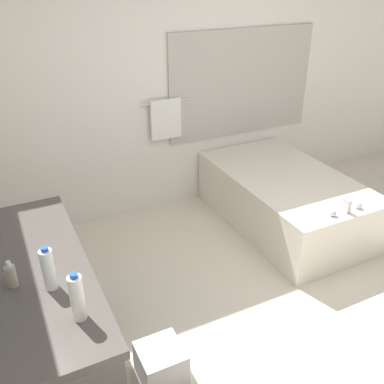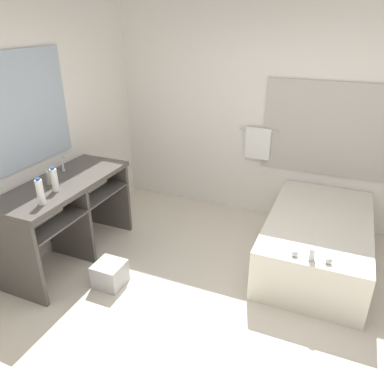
# 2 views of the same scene
# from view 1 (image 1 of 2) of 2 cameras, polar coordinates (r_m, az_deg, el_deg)

# --- Properties ---
(ground_plane) EXTENTS (16.00, 16.00, 0.00)m
(ground_plane) POSITION_cam_1_polar(r_m,az_deg,el_deg) (3.42, 16.99, -16.70)
(ground_plane) COLOR beige
(ground_plane) RESTS_ON ground
(wall_back_with_blinds) EXTENTS (7.40, 0.13, 2.70)m
(wall_back_with_blinds) POSITION_cam_1_polar(r_m,az_deg,el_deg) (4.43, -0.10, 15.03)
(wall_back_with_blinds) COLOR white
(wall_back_with_blinds) RESTS_ON ground_plane
(vanity_counter) EXTENTS (0.64, 1.51, 0.92)m
(vanity_counter) POSITION_cam_1_polar(r_m,az_deg,el_deg) (2.63, -20.28, -13.74)
(vanity_counter) COLOR #4C4742
(vanity_counter) RESTS_ON ground_plane
(bathtub) EXTENTS (1.02, 1.77, 0.66)m
(bathtub) POSITION_cam_1_polar(r_m,az_deg,el_deg) (4.36, 12.20, -0.62)
(bathtub) COLOR silver
(bathtub) RESTS_ON ground_plane
(water_bottle_1) EXTENTS (0.07, 0.07, 0.24)m
(water_bottle_1) POSITION_cam_1_polar(r_m,az_deg,el_deg) (2.23, -18.61, -9.71)
(water_bottle_1) COLOR silver
(water_bottle_1) RESTS_ON vanity_counter
(water_bottle_2) EXTENTS (0.07, 0.07, 0.25)m
(water_bottle_2) POSITION_cam_1_polar(r_m,az_deg,el_deg) (2.02, -15.06, -13.42)
(water_bottle_2) COLOR silver
(water_bottle_2) RESTS_ON vanity_counter
(soap_dispenser) EXTENTS (0.05, 0.05, 0.15)m
(soap_dispenser) POSITION_cam_1_polar(r_m,az_deg,el_deg) (2.34, -22.96, -10.23)
(soap_dispenser) COLOR gray
(soap_dispenser) RESTS_ON vanity_counter
(waste_bin) EXTENTS (0.28, 0.28, 0.24)m
(waste_bin) POSITION_cam_1_polar(r_m,az_deg,el_deg) (2.91, -4.15, -21.82)
(waste_bin) COLOR #B2B2B2
(waste_bin) RESTS_ON ground_plane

